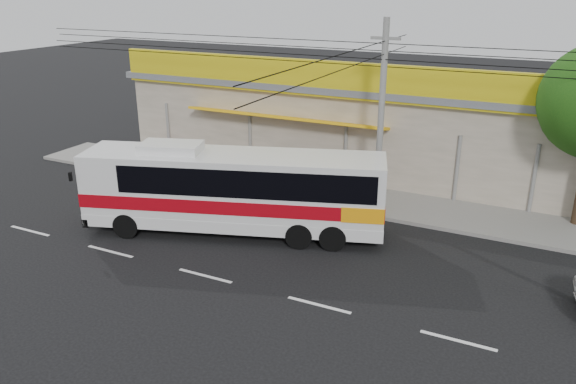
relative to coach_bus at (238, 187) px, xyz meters
name	(u,v)px	position (x,y,z in m)	size (l,w,h in m)	color
ground	(244,245)	(0.74, -0.92, -1.83)	(120.00, 120.00, 0.00)	black
sidewalk	(311,191)	(0.74, 5.08, -1.75)	(30.00, 3.20, 0.15)	gray
lane_markings	(205,276)	(0.74, -3.42, -1.83)	(50.00, 0.12, 0.01)	silver
storefront_building	(355,118)	(0.73, 10.62, 0.47)	(22.60, 9.20, 5.70)	gray
coach_bus	(238,187)	(0.00, 0.00, 0.00)	(11.25, 5.65, 3.41)	silver
motorbike_red	(163,149)	(-8.19, 5.93, -1.14)	(0.71, 2.03, 1.07)	maroon
motorbike_dark	(155,158)	(-7.54, 4.50, -1.14)	(0.51, 1.79, 1.08)	black
utility_pole	(385,54)	(3.95, 4.48, 4.54)	(34.00, 14.00, 7.71)	slate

